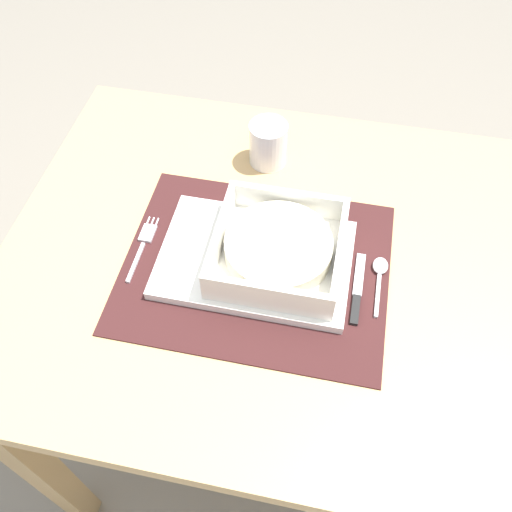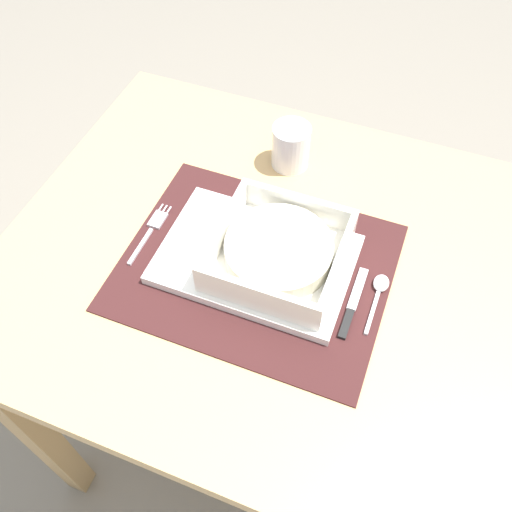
{
  "view_description": "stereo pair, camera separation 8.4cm",
  "coord_description": "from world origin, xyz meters",
  "px_view_note": "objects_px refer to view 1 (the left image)",
  "views": [
    {
      "loc": [
        0.09,
        -0.52,
        1.47
      ],
      "look_at": [
        -0.01,
        -0.03,
        0.79
      ],
      "focal_mm": 38.52,
      "sensor_mm": 36.0,
      "label": 1
    },
    {
      "loc": [
        0.17,
        -0.49,
        1.47
      ],
      "look_at": [
        -0.01,
        -0.03,
        0.79
      ],
      "focal_mm": 38.52,
      "sensor_mm": 36.0,
      "label": 2
    }
  ],
  "objects_px": {
    "porridge_bowl": "(278,249)",
    "fork": "(144,243)",
    "bread_knife": "(343,275)",
    "spoon": "(380,271)",
    "dining_table": "(263,295)",
    "butter_knife": "(357,293)",
    "drinking_glass": "(268,145)"
  },
  "relations": [
    {
      "from": "spoon",
      "to": "drinking_glass",
      "type": "distance_m",
      "value": 0.31
    },
    {
      "from": "drinking_glass",
      "to": "butter_knife",
      "type": "bearing_deg",
      "value": -54.13
    },
    {
      "from": "porridge_bowl",
      "to": "drinking_glass",
      "type": "distance_m",
      "value": 0.24
    },
    {
      "from": "porridge_bowl",
      "to": "fork",
      "type": "xyz_separation_m",
      "value": [
        -0.22,
        -0.0,
        -0.04
      ]
    },
    {
      "from": "fork",
      "to": "drinking_glass",
      "type": "xyz_separation_m",
      "value": [
        0.16,
        0.23,
        0.03
      ]
    },
    {
      "from": "butter_knife",
      "to": "drinking_glass",
      "type": "relative_size",
      "value": 1.6
    },
    {
      "from": "fork",
      "to": "butter_knife",
      "type": "distance_m",
      "value": 0.35
    },
    {
      "from": "dining_table",
      "to": "spoon",
      "type": "distance_m",
      "value": 0.23
    },
    {
      "from": "porridge_bowl",
      "to": "bread_knife",
      "type": "height_order",
      "value": "porridge_bowl"
    },
    {
      "from": "dining_table",
      "to": "bread_knife",
      "type": "xyz_separation_m",
      "value": [
        0.13,
        -0.02,
        0.13
      ]
    },
    {
      "from": "spoon",
      "to": "fork",
      "type": "bearing_deg",
      "value": 179.45
    },
    {
      "from": "butter_knife",
      "to": "porridge_bowl",
      "type": "bearing_deg",
      "value": 170.92
    },
    {
      "from": "drinking_glass",
      "to": "porridge_bowl",
      "type": "bearing_deg",
      "value": -75.47
    },
    {
      "from": "dining_table",
      "to": "butter_knife",
      "type": "relative_size",
      "value": 6.51
    },
    {
      "from": "fork",
      "to": "bread_knife",
      "type": "xyz_separation_m",
      "value": [
        0.32,
        0.0,
        0.0
      ]
    },
    {
      "from": "fork",
      "to": "bread_knife",
      "type": "distance_m",
      "value": 0.32
    },
    {
      "from": "porridge_bowl",
      "to": "fork",
      "type": "distance_m",
      "value": 0.22
    },
    {
      "from": "bread_knife",
      "to": "fork",
      "type": "bearing_deg",
      "value": -179.19
    },
    {
      "from": "fork",
      "to": "spoon",
      "type": "bearing_deg",
      "value": 4.42
    },
    {
      "from": "drinking_glass",
      "to": "dining_table",
      "type": "bearing_deg",
      "value": -80.86
    },
    {
      "from": "drinking_glass",
      "to": "bread_knife",
      "type": "bearing_deg",
      "value": -54.99
    },
    {
      "from": "porridge_bowl",
      "to": "butter_knife",
      "type": "xyz_separation_m",
      "value": [
        0.13,
        -0.03,
        -0.04
      ]
    },
    {
      "from": "bread_knife",
      "to": "drinking_glass",
      "type": "distance_m",
      "value": 0.29
    },
    {
      "from": "dining_table",
      "to": "drinking_glass",
      "type": "distance_m",
      "value": 0.27
    },
    {
      "from": "spoon",
      "to": "drinking_glass",
      "type": "bearing_deg",
      "value": 132.06
    },
    {
      "from": "porridge_bowl",
      "to": "butter_knife",
      "type": "height_order",
      "value": "porridge_bowl"
    },
    {
      "from": "dining_table",
      "to": "bread_knife",
      "type": "relative_size",
      "value": 6.17
    },
    {
      "from": "fork",
      "to": "butter_knife",
      "type": "height_order",
      "value": "butter_knife"
    },
    {
      "from": "butter_knife",
      "to": "fork",
      "type": "bearing_deg",
      "value": 179.95
    },
    {
      "from": "porridge_bowl",
      "to": "drinking_glass",
      "type": "bearing_deg",
      "value": 104.53
    },
    {
      "from": "fork",
      "to": "bread_knife",
      "type": "relative_size",
      "value": 0.97
    },
    {
      "from": "spoon",
      "to": "bread_knife",
      "type": "relative_size",
      "value": 0.79
    }
  ]
}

